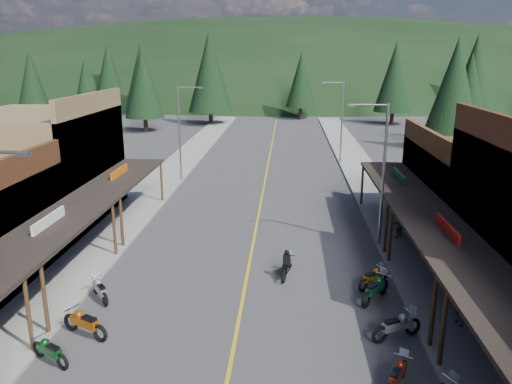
% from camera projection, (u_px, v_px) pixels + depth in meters
% --- Properties ---
extents(ground, '(220.00, 220.00, 0.00)m').
position_uv_depth(ground, '(240.00, 312.00, 20.90)').
color(ground, '#38383A').
rests_on(ground, ground).
extents(centerline, '(0.15, 90.00, 0.01)m').
position_uv_depth(centerline, '(263.00, 189.00, 40.14)').
color(centerline, gold).
rests_on(centerline, ground).
extents(sidewalk_west, '(3.40, 94.00, 0.15)m').
position_uv_depth(sidewalk_west, '(157.00, 186.00, 40.65)').
color(sidewalk_west, gray).
rests_on(sidewalk_west, ground).
extents(sidewalk_east, '(3.40, 94.00, 0.15)m').
position_uv_depth(sidewalk_east, '(373.00, 190.00, 39.59)').
color(sidewalk_east, gray).
rests_on(sidewalk_east, ground).
extents(shop_west_3, '(10.90, 10.20, 8.20)m').
position_uv_depth(shop_west_3, '(41.00, 167.00, 31.68)').
color(shop_west_3, brown).
rests_on(shop_west_3, ground).
extents(shop_east_3, '(10.90, 10.20, 6.20)m').
position_uv_depth(shop_east_3, '(483.00, 190.00, 30.26)').
color(shop_east_3, '#4C2D16').
rests_on(shop_east_3, ground).
extents(streetlight_1, '(2.16, 0.18, 8.00)m').
position_uv_depth(streetlight_1, '(181.00, 129.00, 41.31)').
color(streetlight_1, gray).
rests_on(streetlight_1, ground).
extents(streetlight_2, '(2.16, 0.18, 8.00)m').
position_uv_depth(streetlight_2, '(381.00, 169.00, 26.99)').
color(streetlight_2, gray).
rests_on(streetlight_2, ground).
extents(streetlight_3, '(2.16, 0.18, 8.00)m').
position_uv_depth(streetlight_3, '(340.00, 119.00, 48.16)').
color(streetlight_3, gray).
rests_on(streetlight_3, ground).
extents(ridge_hill, '(310.00, 140.00, 60.00)m').
position_uv_depth(ridge_hill, '(282.00, 91.00, 150.80)').
color(ridge_hill, black).
rests_on(ridge_hill, ground).
extents(pine_0, '(5.04, 5.04, 11.00)m').
position_uv_depth(pine_0, '(31.00, 80.00, 81.27)').
color(pine_0, black).
rests_on(pine_0, ground).
extents(pine_1, '(5.88, 5.88, 12.50)m').
position_uv_depth(pine_1, '(141.00, 74.00, 87.79)').
color(pine_1, black).
rests_on(pine_1, ground).
extents(pine_2, '(6.72, 6.72, 14.00)m').
position_uv_depth(pine_2, '(210.00, 72.00, 75.19)').
color(pine_2, black).
rests_on(pine_2, ground).
extents(pine_3, '(5.04, 5.04, 11.00)m').
position_uv_depth(pine_3, '(301.00, 80.00, 82.44)').
color(pine_3, black).
rests_on(pine_3, ground).
extents(pine_4, '(5.88, 5.88, 12.50)m').
position_uv_depth(pine_4, '(395.00, 77.00, 75.62)').
color(pine_4, black).
rests_on(pine_4, ground).
extents(pine_5, '(6.72, 6.72, 14.00)m').
position_uv_depth(pine_5, '(475.00, 70.00, 85.99)').
color(pine_5, black).
rests_on(pine_5, ground).
extents(pine_7, '(5.88, 5.88, 12.50)m').
position_uv_depth(pine_7, '(109.00, 72.00, 94.05)').
color(pine_7, black).
rests_on(pine_7, ground).
extents(pine_8, '(4.48, 4.48, 10.00)m').
position_uv_depth(pine_8, '(87.00, 94.00, 59.14)').
color(pine_8, black).
rests_on(pine_8, ground).
extents(pine_9, '(4.93, 4.93, 10.80)m').
position_uv_depth(pine_9, '(469.00, 89.00, 61.05)').
color(pine_9, black).
rests_on(pine_9, ground).
extents(pine_10, '(5.38, 5.38, 11.60)m').
position_uv_depth(pine_10, '(143.00, 82.00, 68.30)').
color(pine_10, black).
rests_on(pine_10, ground).
extents(pine_11, '(5.82, 5.82, 12.40)m').
position_uv_depth(pine_11, '(455.00, 86.00, 54.34)').
color(pine_11, black).
rests_on(pine_11, ground).
extents(bike_west_6, '(1.95, 1.49, 1.08)m').
position_uv_depth(bike_west_6, '(49.00, 350.00, 17.31)').
color(bike_west_6, '#0D4118').
rests_on(bike_west_6, ground).
extents(bike_west_7, '(2.30, 1.63, 1.26)m').
position_uv_depth(bike_west_7, '(84.00, 321.00, 18.97)').
color(bike_west_7, '#994D0A').
rests_on(bike_west_7, ground).
extents(bike_west_8, '(1.67, 1.92, 1.10)m').
position_uv_depth(bike_west_8, '(100.00, 289.00, 21.82)').
color(bike_west_8, gray).
rests_on(bike_west_8, ground).
extents(bike_east_6, '(1.44, 1.96, 1.08)m').
position_uv_depth(bike_east_6, '(398.00, 374.00, 16.01)').
color(bike_east_6, maroon).
rests_on(bike_east_6, ground).
extents(bike_east_7, '(2.23, 1.59, 1.22)m').
position_uv_depth(bike_east_7, '(397.00, 325.00, 18.79)').
color(bike_east_7, gray).
rests_on(bike_east_7, ground).
extents(bike_east_8, '(1.93, 2.25, 1.28)m').
position_uv_depth(bike_east_8, '(375.00, 288.00, 21.69)').
color(bike_east_8, '#0D4529').
rests_on(bike_east_8, ground).
extents(bike_east_9, '(1.84, 1.74, 1.09)m').
position_uv_depth(bike_east_9, '(373.00, 277.00, 23.01)').
color(bike_east_9, '#AF6D0C').
rests_on(bike_east_9, ground).
extents(rider_on_bike, '(0.98, 2.03, 1.48)m').
position_uv_depth(rider_on_bike, '(287.00, 266.00, 24.09)').
color(rider_on_bike, black).
rests_on(rider_on_bike, ground).
extents(pedestrian_east_a, '(0.65, 0.78, 1.83)m').
position_uv_depth(pedestrian_east_a, '(462.00, 303.00, 19.47)').
color(pedestrian_east_a, '#2A2030').
rests_on(pedestrian_east_a, sidewalk_east).
extents(pedestrian_east_b, '(0.95, 0.92, 1.73)m').
position_uv_depth(pedestrian_east_b, '(397.00, 223.00, 28.83)').
color(pedestrian_east_b, brown).
rests_on(pedestrian_east_b, sidewalk_east).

